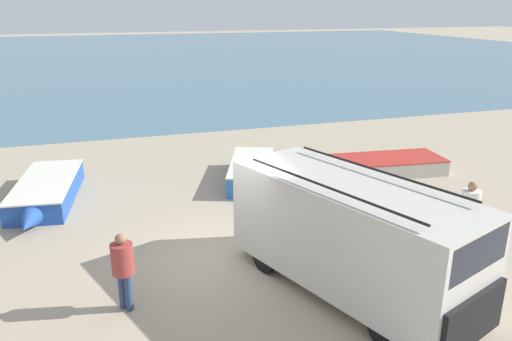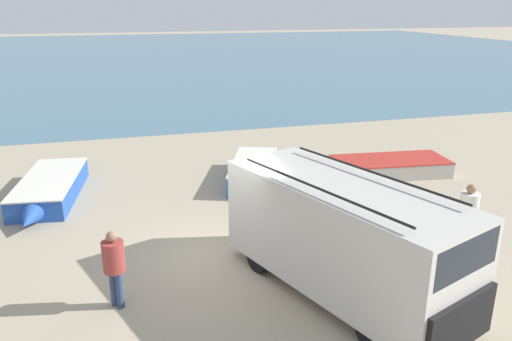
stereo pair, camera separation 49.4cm
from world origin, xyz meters
The scene contains 8 objects.
ground_plane centered at (0.00, 0.00, 0.00)m, with size 200.00×200.00×0.00m, color tan.
sea_water centered at (0.00, 52.00, 0.00)m, with size 120.00×80.00×0.01m, color #477084.
parked_van centered at (2.11, -2.13, 1.30)m, with size 3.69×5.73×2.49m.
fishing_rowboat_0 centered at (6.88, 4.36, 0.28)m, with size 4.88×2.12×0.55m.
fishing_rowboat_1 centered at (-4.22, 5.05, 0.32)m, with size 2.08×4.96×0.64m.
fishing_rowboat_2 centered at (2.29, 5.13, 0.34)m, with size 2.53×4.33×0.68m.
fisherman_0 centered at (-2.33, -1.40, 0.96)m, with size 0.42×0.42×1.61m.
fisherman_3 centered at (5.79, -1.22, 1.01)m, with size 0.44×0.44×1.69m.
Camera 2 is at (-2.01, -10.34, 5.69)m, focal length 35.00 mm.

